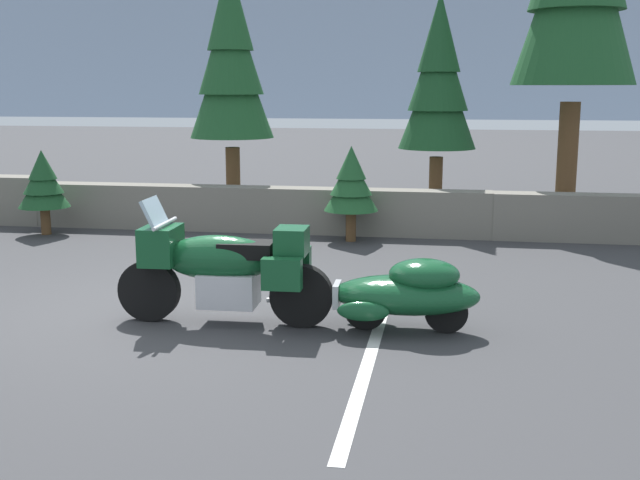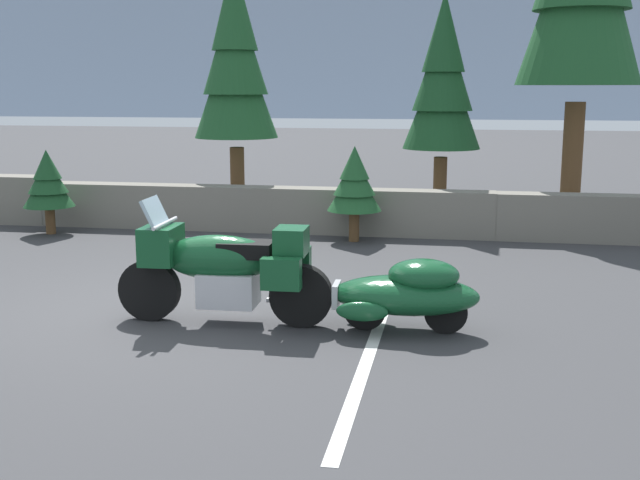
{
  "view_description": "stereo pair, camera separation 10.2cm",
  "coord_description": "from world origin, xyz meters",
  "px_view_note": "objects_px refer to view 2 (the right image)",
  "views": [
    {
      "loc": [
        3.28,
        -8.05,
        2.46
      ],
      "look_at": [
        1.93,
        0.14,
        0.85
      ],
      "focal_mm": 44.15,
      "sensor_mm": 36.0,
      "label": 1
    },
    {
      "loc": [
        3.38,
        -8.03,
        2.46
      ],
      "look_at": [
        1.93,
        0.14,
        0.85
      ],
      "focal_mm": 44.15,
      "sensor_mm": 36.0,
      "label": 2
    }
  ],
  "objects_px": {
    "touring_motorcycle": "(223,266)",
    "pine_tree_far_right": "(235,59)",
    "car_shaped_trailer": "(406,292)",
    "pine_tree_secondary": "(443,80)"
  },
  "relations": [
    {
      "from": "touring_motorcycle",
      "to": "pine_tree_far_right",
      "type": "xyz_separation_m",
      "value": [
        -1.68,
        6.43,
        2.35
      ]
    },
    {
      "from": "car_shaped_trailer",
      "to": "pine_tree_secondary",
      "type": "relative_size",
      "value": 0.53
    },
    {
      "from": "touring_motorcycle",
      "to": "car_shaped_trailer",
      "type": "distance_m",
      "value": 1.93
    },
    {
      "from": "car_shaped_trailer",
      "to": "pine_tree_secondary",
      "type": "distance_m",
      "value": 7.25
    },
    {
      "from": "pine_tree_far_right",
      "to": "touring_motorcycle",
      "type": "bearing_deg",
      "value": -75.34
    },
    {
      "from": "pine_tree_secondary",
      "to": "pine_tree_far_right",
      "type": "relative_size",
      "value": 0.88
    },
    {
      "from": "pine_tree_far_right",
      "to": "pine_tree_secondary",
      "type": "bearing_deg",
      "value": 8.0
    },
    {
      "from": "car_shaped_trailer",
      "to": "pine_tree_secondary",
      "type": "bearing_deg",
      "value": 88.83
    },
    {
      "from": "car_shaped_trailer",
      "to": "pine_tree_far_right",
      "type": "relative_size",
      "value": 0.47
    },
    {
      "from": "pine_tree_secondary",
      "to": "pine_tree_far_right",
      "type": "xyz_separation_m",
      "value": [
        -3.74,
        -0.53,
        0.37
      ]
    }
  ]
}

